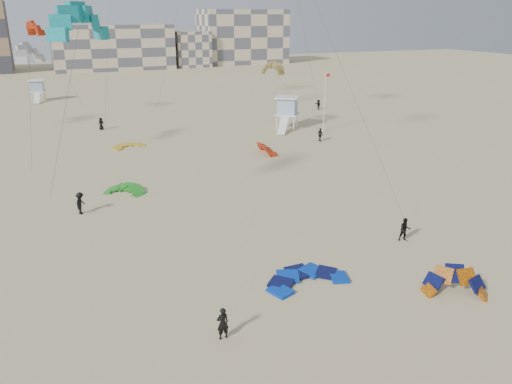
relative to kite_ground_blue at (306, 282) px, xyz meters
name	(u,v)px	position (x,y,z in m)	size (l,w,h in m)	color
ground	(284,318)	(-2.77, -2.81, 0.00)	(320.00, 320.00, 0.00)	tan
kite_ground_blue	(306,282)	(0.00, 0.00, 0.00)	(4.43, 4.63, 0.53)	#032BC5
kite_ground_orange	(454,293)	(6.93, -4.34, 0.00)	(3.41, 2.58, 2.28)	orange
kite_ground_green	(125,193)	(-7.13, 19.62, 0.00)	(3.53, 3.65, 0.99)	green
kite_ground_red_far	(267,153)	(9.51, 26.59, 0.00)	(3.35, 2.81, 2.06)	#B83316
kite_ground_yellow	(128,147)	(-4.20, 35.50, 0.00)	(3.38, 3.56, 0.41)	gold
kitesurfer_main	(223,323)	(-6.20, -3.17, 0.83)	(0.60, 0.40, 1.66)	black
kitesurfer_b	(405,230)	(8.78, 2.27, 0.82)	(0.79, 0.62, 1.63)	black
kitesurfer_c	(80,203)	(-11.00, 15.99, 0.87)	(1.12, 0.64, 1.73)	black
kitesurfer_d	(320,135)	(17.72, 29.14, 0.82)	(0.96, 0.40, 1.63)	black
kitesurfer_e	(101,124)	(-5.90, 46.28, 0.81)	(0.79, 0.52, 1.62)	black
kitesurfer_f	(318,104)	(28.35, 48.17, 0.79)	(1.47, 0.47, 1.59)	black
kite_fly_teal_a	(79,26)	(-9.85, 13.22, 13.83)	(6.29, 7.20, 14.19)	#12ACA7
kite_fly_grey	(29,55)	(-13.30, 33.23, 10.73)	(5.20, 10.31, 11.27)	#BEBEBE
kite_fly_olive	(273,69)	(14.67, 36.43, 8.00)	(4.73, 10.64, 8.25)	brown
kite_fly_red	(35,30)	(-12.37, 54.63, 12.60)	(8.12, 4.69, 13.09)	#B83316
lifeguard_tower_near	(287,113)	(17.22, 37.17, 2.12)	(4.23, 6.42, 4.27)	white
lifeguard_tower_far	(38,90)	(-13.29, 75.10, 1.83)	(2.91, 5.22, 3.70)	white
flagpole	(325,100)	(20.86, 33.72, 4.07)	(0.63, 0.10, 7.74)	white
condo_mid	(112,47)	(7.23, 127.19, 6.00)	(32.00, 16.00, 12.00)	beige
condo_east	(242,37)	(47.23, 129.19, 8.00)	(26.00, 14.00, 16.00)	beige
condo_fill_right	(191,49)	(29.23, 125.19, 5.00)	(10.00, 10.00, 10.00)	beige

